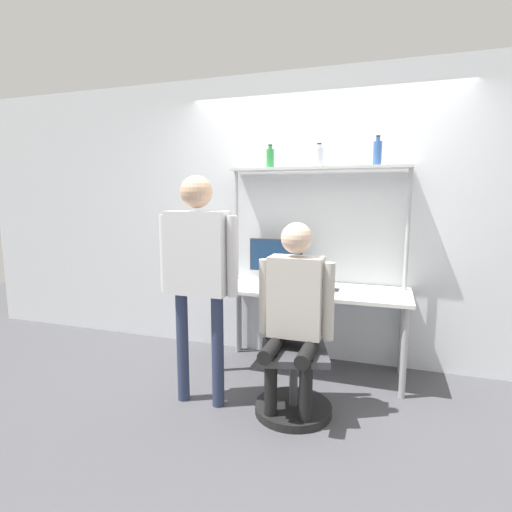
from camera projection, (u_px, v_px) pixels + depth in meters
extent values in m
plane|color=#4C4C51|center=(302.00, 387.00, 3.30)|extent=(12.00, 12.00, 0.00)
cube|color=silver|center=(319.00, 219.00, 3.75)|extent=(8.00, 0.06, 2.70)
cube|color=silver|center=(311.00, 290.00, 3.51)|extent=(1.68, 0.64, 0.03)
cylinder|color=#A5A5AA|center=(218.00, 332.00, 3.56)|extent=(0.05, 0.05, 0.73)
cylinder|color=#A5A5AA|center=(404.00, 353.00, 3.08)|extent=(0.05, 0.05, 0.73)
cylinder|color=#A5A5AA|center=(239.00, 315.00, 4.05)|extent=(0.05, 0.05, 0.73)
cylinder|color=#A5A5AA|center=(402.00, 332.00, 3.57)|extent=(0.05, 0.05, 0.73)
cube|color=silver|center=(318.00, 168.00, 3.54)|extent=(1.59, 0.22, 0.02)
cylinder|color=#B2B2B7|center=(237.00, 263.00, 3.91)|extent=(0.04, 0.04, 1.82)
cylinder|color=#B2B2B7|center=(405.00, 273.00, 3.43)|extent=(0.04, 0.04, 1.82)
cylinder|color=#333338|center=(275.00, 281.00, 3.79)|extent=(0.21, 0.21, 0.01)
cylinder|color=#333338|center=(275.00, 275.00, 3.78)|extent=(0.06, 0.06, 0.10)
cube|color=#333338|center=(276.00, 255.00, 3.76)|extent=(0.51, 0.01, 0.31)
cube|color=navy|center=(276.00, 255.00, 3.75)|extent=(0.49, 0.02, 0.28)
cube|color=#BCBCC1|center=(304.00, 289.00, 3.45)|extent=(0.31, 0.25, 0.01)
cube|color=black|center=(303.00, 289.00, 3.43)|extent=(0.26, 0.14, 0.00)
cube|color=#BCBCC1|center=(306.00, 273.00, 3.52)|extent=(0.31, 0.06, 0.24)
cube|color=#194C8C|center=(306.00, 273.00, 3.51)|extent=(0.27, 0.05, 0.21)
cube|color=silver|center=(336.00, 290.00, 3.41)|extent=(0.07, 0.15, 0.01)
cube|color=black|center=(336.00, 290.00, 3.41)|extent=(0.06, 0.13, 0.00)
cylinder|color=black|center=(293.00, 408.00, 2.91)|extent=(0.56, 0.56, 0.06)
cylinder|color=#4C4C51|center=(294.00, 380.00, 2.88)|extent=(0.06, 0.06, 0.37)
cube|color=#3F3F44|center=(294.00, 352.00, 2.85)|extent=(0.57, 0.57, 0.05)
cube|color=#3F3F44|center=(293.00, 310.00, 3.02)|extent=(0.41, 0.15, 0.45)
cylinder|color=black|center=(271.00, 389.00, 2.76)|extent=(0.09, 0.09, 0.48)
cylinder|color=black|center=(306.00, 395.00, 2.68)|extent=(0.09, 0.09, 0.48)
cylinder|color=black|center=(272.00, 348.00, 2.75)|extent=(0.10, 0.38, 0.10)
cylinder|color=black|center=(307.00, 352.00, 2.67)|extent=(0.10, 0.38, 0.10)
cube|color=beige|center=(296.00, 297.00, 2.82)|extent=(0.38, 0.20, 0.57)
cylinder|color=beige|center=(264.00, 296.00, 2.89)|extent=(0.08, 0.08, 0.54)
cylinder|color=beige|center=(329.00, 302.00, 2.75)|extent=(0.08, 0.08, 0.54)
sphere|color=beige|center=(297.00, 238.00, 2.76)|extent=(0.22, 0.22, 0.22)
cylinder|color=#2D3856|center=(183.00, 347.00, 3.05)|extent=(0.09, 0.09, 0.85)
cylinder|color=#2D3856|center=(218.00, 351.00, 2.95)|extent=(0.09, 0.09, 0.85)
cube|color=silver|center=(198.00, 253.00, 2.89)|extent=(0.45, 0.20, 0.61)
cylinder|color=silver|center=(165.00, 253.00, 2.98)|extent=(0.08, 0.08, 0.57)
cylinder|color=silver|center=(232.00, 257.00, 2.81)|extent=(0.08, 0.08, 0.57)
sphere|color=#D8AD8C|center=(196.00, 192.00, 2.83)|extent=(0.23, 0.23, 0.23)
cylinder|color=#335999|center=(377.00, 154.00, 3.37)|extent=(0.07, 0.07, 0.20)
cylinder|color=#335999|center=(378.00, 139.00, 3.35)|extent=(0.03, 0.03, 0.04)
cylinder|color=black|center=(378.00, 136.00, 3.34)|extent=(0.04, 0.04, 0.01)
cylinder|color=silver|center=(319.00, 157.00, 3.52)|extent=(0.08, 0.08, 0.16)
cylinder|color=silver|center=(319.00, 146.00, 3.51)|extent=(0.04, 0.04, 0.03)
cylinder|color=black|center=(319.00, 144.00, 3.50)|extent=(0.04, 0.04, 0.01)
cylinder|color=#2D8C3F|center=(270.00, 159.00, 3.66)|extent=(0.07, 0.07, 0.17)
cylinder|color=#2D8C3F|center=(270.00, 148.00, 3.65)|extent=(0.03, 0.03, 0.03)
cylinder|color=black|center=(270.00, 145.00, 3.64)|extent=(0.04, 0.04, 0.01)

